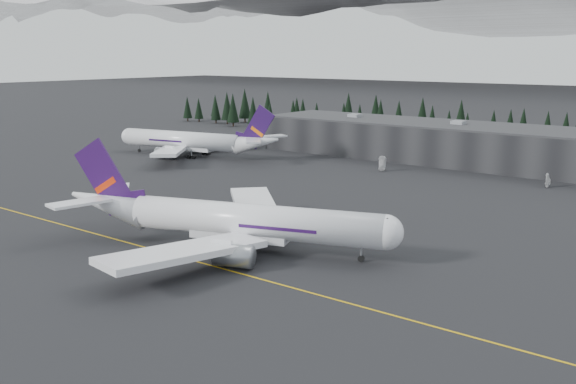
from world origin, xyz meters
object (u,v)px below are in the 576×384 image
Objects in this scene: jet_parked at (195,141)px; gse_vehicle_b at (548,185)px; gse_vehicle_a at (382,169)px; terminal at (487,146)px; jet_main at (226,219)px.

gse_vehicle_b is (113.68, 20.27, -4.70)m from jet_parked.
gse_vehicle_b is (47.50, 5.57, 0.00)m from gse_vehicle_a.
jet_parked is 16.34× the size of gse_vehicle_b.
terminal reaches higher than gse_vehicle_a.
jet_main is 98.34m from gse_vehicle_b.
terminal is at bearing -164.47° from jet_parked.
gse_vehicle_a is at bearing 81.54° from jet_main.
terminal is 2.50× the size of jet_parked.
jet_main is 89.33m from gse_vehicle_a.
jet_parked is (-82.75, 72.95, -0.13)m from jet_main.
gse_vehicle_b is at bearing 178.33° from jet_parked.
jet_main is at bearing -92.13° from terminal.
gse_vehicle_b is (26.53, -24.73, -5.63)m from terminal.
jet_main is (-4.40, -117.95, -0.81)m from terminal.
jet_main is at bearing 126.82° from jet_parked.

